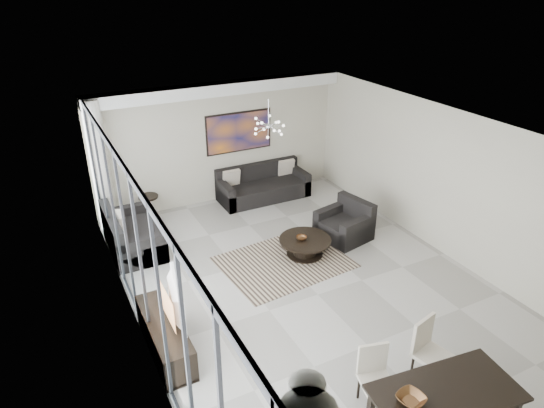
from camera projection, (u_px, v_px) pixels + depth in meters
room_shell at (345, 216)px, 8.09m from camera, size 6.00×9.00×2.90m
window_wall at (147, 265)px, 6.72m from camera, size 0.37×8.95×2.90m
soffit at (220, 89)px, 10.76m from camera, size 5.98×0.40×0.26m
painting at (239, 132)px, 11.60m from camera, size 1.68×0.04×0.98m
chandelier at (269, 126)px, 9.63m from camera, size 0.66×0.66×0.71m
rug at (284, 262)px, 9.48m from camera, size 2.52×2.02×0.01m
coffee_table at (305, 246)px, 9.64m from camera, size 1.04×1.04×0.36m
bowl_coffee at (301, 238)px, 9.54m from camera, size 0.26×0.26×0.07m
sofa_main at (263, 187)px, 12.05m from camera, size 2.22×0.91×0.81m
loveseat at (131, 237)px, 9.80m from camera, size 0.96×1.71×0.86m
armchair at (345, 225)px, 10.25m from camera, size 1.09×1.13×0.81m
side_table at (149, 204)px, 10.90m from camera, size 0.44×0.44×0.60m
tv_console at (165, 336)px, 7.20m from camera, size 0.47×1.66×0.52m
television at (171, 300)px, 7.07m from camera, size 0.31×1.08×0.61m
dining_table at (446, 397)px, 5.70m from camera, size 1.85×1.08×0.73m
dining_chair_nw at (374, 372)px, 6.24m from camera, size 0.50×0.50×0.88m
dining_chair_ne at (428, 346)px, 6.60m from camera, size 0.53×0.53×0.96m
bowl_dining at (411, 399)px, 5.51m from camera, size 0.37×0.37×0.08m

